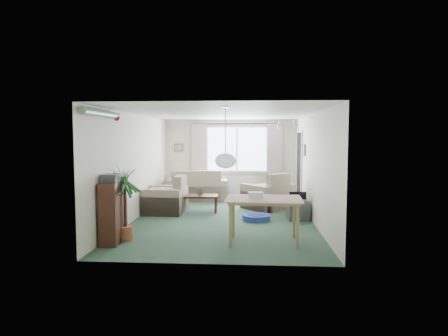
# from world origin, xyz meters

# --- Properties ---
(ground) EXTENTS (6.50, 6.50, 0.00)m
(ground) POSITION_xyz_m (0.00, 0.00, 0.00)
(ground) COLOR #2A4734
(window) EXTENTS (1.80, 0.03, 1.30)m
(window) POSITION_xyz_m (0.20, 3.23, 1.50)
(window) COLOR white
(curtain_rod) EXTENTS (2.60, 0.03, 0.03)m
(curtain_rod) POSITION_xyz_m (0.20, 3.15, 2.27)
(curtain_rod) COLOR black
(curtain_left) EXTENTS (0.45, 0.08, 2.00)m
(curtain_left) POSITION_xyz_m (-0.95, 3.13, 1.27)
(curtain_left) COLOR beige
(curtain_right) EXTENTS (0.45, 0.08, 2.00)m
(curtain_right) POSITION_xyz_m (1.35, 3.13, 1.27)
(curtain_right) COLOR beige
(radiator) EXTENTS (1.20, 0.10, 0.55)m
(radiator) POSITION_xyz_m (0.20, 3.19, 0.40)
(radiator) COLOR white
(doorway) EXTENTS (0.03, 0.95, 2.00)m
(doorway) POSITION_xyz_m (1.99, 2.20, 1.00)
(doorway) COLOR black
(pendant_lamp) EXTENTS (0.36, 0.36, 0.36)m
(pendant_lamp) POSITION_xyz_m (0.20, -2.30, 1.48)
(pendant_lamp) COLOR white
(tinsel_garland) EXTENTS (1.60, 1.60, 0.12)m
(tinsel_garland) POSITION_xyz_m (-1.92, -2.30, 2.28)
(tinsel_garland) COLOR #196626
(bauble_cluster_a) EXTENTS (0.20, 0.20, 0.20)m
(bauble_cluster_a) POSITION_xyz_m (1.30, 0.90, 2.22)
(bauble_cluster_a) COLOR silver
(bauble_cluster_b) EXTENTS (0.20, 0.20, 0.20)m
(bauble_cluster_b) POSITION_xyz_m (1.60, -0.30, 2.22)
(bauble_cluster_b) COLOR silver
(wall_picture_back) EXTENTS (0.28, 0.03, 0.22)m
(wall_picture_back) POSITION_xyz_m (-1.60, 3.23, 1.55)
(wall_picture_back) COLOR brown
(wall_picture_right) EXTENTS (0.03, 0.24, 0.30)m
(wall_picture_right) POSITION_xyz_m (1.98, 1.20, 1.55)
(wall_picture_right) COLOR brown
(sofa) EXTENTS (1.87, 1.09, 0.90)m
(sofa) POSITION_xyz_m (-0.97, 2.75, 0.45)
(sofa) COLOR #C0A791
(sofa) RESTS_ON ground
(armchair_corner) EXTENTS (1.46, 1.45, 0.95)m
(armchair_corner) POSITION_xyz_m (1.07, 1.39, 0.48)
(armchair_corner) COLOR beige
(armchair_corner) RESTS_ON ground
(armchair_left) EXTENTS (1.03, 1.08, 0.93)m
(armchair_left) POSITION_xyz_m (-1.50, 0.66, 0.46)
(armchair_left) COLOR beige
(armchair_left) RESTS_ON ground
(coffee_table) EXTENTS (0.95, 0.57, 0.42)m
(coffee_table) POSITION_xyz_m (-0.66, 0.85, 0.21)
(coffee_table) COLOR black
(coffee_table) RESTS_ON ground
(photo_frame) EXTENTS (0.12, 0.06, 0.16)m
(photo_frame) POSITION_xyz_m (-0.64, 0.86, 0.50)
(photo_frame) COLOR brown
(photo_frame) RESTS_ON coffee_table
(bookshelf) EXTENTS (0.37, 0.91, 1.09)m
(bookshelf) POSITION_xyz_m (-1.84, -2.06, 0.55)
(bookshelf) COLOR black
(bookshelf) RESTS_ON ground
(hifi_box) EXTENTS (0.29, 0.36, 0.14)m
(hifi_box) POSITION_xyz_m (-1.82, -2.17, 1.16)
(hifi_box) COLOR #3A3A3F
(hifi_box) RESTS_ON bookshelf
(houseplant) EXTENTS (0.65, 0.65, 1.37)m
(houseplant) POSITION_xyz_m (-1.65, -1.97, 0.68)
(houseplant) COLOR #216121
(houseplant) RESTS_ON ground
(dining_table) EXTENTS (1.26, 0.86, 0.77)m
(dining_table) POSITION_xyz_m (0.86, -1.94, 0.39)
(dining_table) COLOR #AB795D
(dining_table) RESTS_ON ground
(gift_box) EXTENTS (0.28, 0.22, 0.12)m
(gift_box) POSITION_xyz_m (0.72, -1.89, 0.83)
(gift_box) COLOR white
(gift_box) RESTS_ON dining_table
(tv_cube) EXTENTS (0.49, 0.54, 0.46)m
(tv_cube) POSITION_xyz_m (1.70, 0.08, 0.23)
(tv_cube) COLOR #39393E
(tv_cube) RESTS_ON ground
(pet_bed) EXTENTS (0.82, 0.82, 0.13)m
(pet_bed) POSITION_xyz_m (0.76, -0.09, 0.06)
(pet_bed) COLOR navy
(pet_bed) RESTS_ON ground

